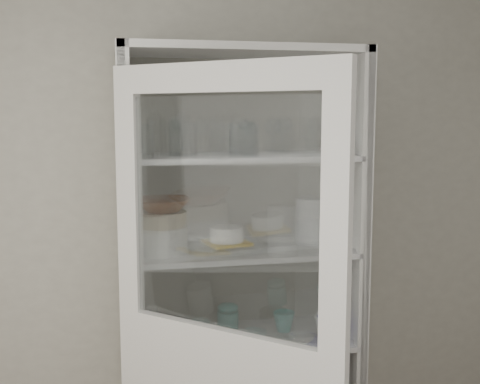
{
  "coord_description": "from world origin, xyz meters",
  "views": [
    {
      "loc": [
        -0.31,
        -1.2,
        1.83
      ],
      "look_at": [
        0.2,
        1.27,
        1.5
      ],
      "focal_mm": 45.0,
      "sensor_mm": 36.0,
      "label": 1
    }
  ],
  "objects_px": {
    "white_canister": "(145,324)",
    "yellow_trivet": "(227,243)",
    "goblet_2": "(273,134)",
    "cream_bowl": "(163,219)",
    "goblet_3": "(283,133)",
    "plate_stack_back": "(152,237)",
    "teal_jar": "(228,320)",
    "goblet_1": "(201,135)",
    "mug_blue": "(330,326)",
    "mug_teal": "(284,321)",
    "terracotta_bowl": "(163,205)",
    "measuring_cups": "(228,340)",
    "mug_white": "(327,326)",
    "white_ramekin": "(227,234)",
    "glass_platter": "(227,246)",
    "goblet_0": "(181,131)",
    "plate_stack_front": "(163,240)",
    "grey_bowl_stack": "(310,221)",
    "pantry_cabinet": "(237,314)"
  },
  "relations": [
    {
      "from": "goblet_1",
      "to": "mug_white",
      "type": "relative_size",
      "value": 1.48
    },
    {
      "from": "goblet_3",
      "to": "white_canister",
      "type": "xyz_separation_m",
      "value": [
        -0.63,
        -0.07,
        -0.82
      ]
    },
    {
      "from": "goblet_1",
      "to": "mug_white",
      "type": "height_order",
      "value": "goblet_1"
    },
    {
      "from": "goblet_2",
      "to": "white_ramekin",
      "type": "bearing_deg",
      "value": -151.55
    },
    {
      "from": "glass_platter",
      "to": "plate_stack_front",
      "type": "bearing_deg",
      "value": -174.57
    },
    {
      "from": "white_ramekin",
      "to": "mug_blue",
      "type": "bearing_deg",
      "value": -7.65
    },
    {
      "from": "mug_teal",
      "to": "measuring_cups",
      "type": "bearing_deg",
      "value": -151.11
    },
    {
      "from": "yellow_trivet",
      "to": "white_ramekin",
      "type": "relative_size",
      "value": 1.19
    },
    {
      "from": "goblet_2",
      "to": "white_canister",
      "type": "bearing_deg",
      "value": -173.92
    },
    {
      "from": "mug_teal",
      "to": "mug_white",
      "type": "relative_size",
      "value": 0.89
    },
    {
      "from": "goblet_3",
      "to": "terracotta_bowl",
      "type": "height_order",
      "value": "goblet_3"
    },
    {
      "from": "grey_bowl_stack",
      "to": "teal_jar",
      "type": "relative_size",
      "value": 1.77
    },
    {
      "from": "goblet_3",
      "to": "teal_jar",
      "type": "distance_m",
      "value": 0.87
    },
    {
      "from": "white_canister",
      "to": "cream_bowl",
      "type": "bearing_deg",
      "value": -49.05
    },
    {
      "from": "white_ramekin",
      "to": "mug_white",
      "type": "height_order",
      "value": "white_ramekin"
    },
    {
      "from": "goblet_0",
      "to": "grey_bowl_stack",
      "type": "height_order",
      "value": "goblet_0"
    },
    {
      "from": "mug_teal",
      "to": "mug_blue",
      "type": "bearing_deg",
      "value": -22.52
    },
    {
      "from": "goblet_3",
      "to": "plate_stack_back",
      "type": "relative_size",
      "value": 0.89
    },
    {
      "from": "pantry_cabinet",
      "to": "goblet_3",
      "type": "height_order",
      "value": "pantry_cabinet"
    },
    {
      "from": "goblet_2",
      "to": "terracotta_bowl",
      "type": "xyz_separation_m",
      "value": [
        -0.5,
        -0.15,
        -0.28
      ]
    },
    {
      "from": "mug_white",
      "to": "cream_bowl",
      "type": "bearing_deg",
      "value": -171.72
    },
    {
      "from": "goblet_1",
      "to": "mug_blue",
      "type": "xyz_separation_m",
      "value": [
        0.54,
        -0.17,
        -0.83
      ]
    },
    {
      "from": "goblet_2",
      "to": "yellow_trivet",
      "type": "xyz_separation_m",
      "value": [
        -0.23,
        -0.13,
        -0.45
      ]
    },
    {
      "from": "glass_platter",
      "to": "mug_teal",
      "type": "xyz_separation_m",
      "value": [
        0.27,
        0.04,
        -0.37
      ]
    },
    {
      "from": "mug_blue",
      "to": "mug_teal",
      "type": "distance_m",
      "value": 0.21
    },
    {
      "from": "goblet_1",
      "to": "white_canister",
      "type": "bearing_deg",
      "value": -170.69
    },
    {
      "from": "yellow_trivet",
      "to": "mug_white",
      "type": "xyz_separation_m",
      "value": [
        0.43,
        -0.07,
        -0.38
      ]
    },
    {
      "from": "white_canister",
      "to": "yellow_trivet",
      "type": "bearing_deg",
      "value": -10.48
    },
    {
      "from": "plate_stack_back",
      "to": "yellow_trivet",
      "type": "xyz_separation_m",
      "value": [
        0.3,
        -0.16,
        -0.0
      ]
    },
    {
      "from": "glass_platter",
      "to": "goblet_0",
      "type": "bearing_deg",
      "value": 141.35
    },
    {
      "from": "yellow_trivet",
      "to": "white_canister",
      "type": "bearing_deg",
      "value": 169.52
    },
    {
      "from": "goblet_1",
      "to": "goblet_2",
      "type": "height_order",
      "value": "goblet_2"
    },
    {
      "from": "plate_stack_front",
      "to": "white_ramekin",
      "type": "bearing_deg",
      "value": 5.43
    },
    {
      "from": "glass_platter",
      "to": "white_ramekin",
      "type": "height_order",
      "value": "white_ramekin"
    },
    {
      "from": "pantry_cabinet",
      "to": "goblet_0",
      "type": "bearing_deg",
      "value": 166.37
    },
    {
      "from": "glass_platter",
      "to": "goblet_1",
      "type": "bearing_deg",
      "value": 130.18
    },
    {
      "from": "white_ramekin",
      "to": "grey_bowl_stack",
      "type": "height_order",
      "value": "grey_bowl_stack"
    },
    {
      "from": "yellow_trivet",
      "to": "measuring_cups",
      "type": "xyz_separation_m",
      "value": [
        -0.01,
        -0.07,
        -0.4
      ]
    },
    {
      "from": "goblet_1",
      "to": "plate_stack_front",
      "type": "bearing_deg",
      "value": -143.65
    },
    {
      "from": "glass_platter",
      "to": "yellow_trivet",
      "type": "height_order",
      "value": "yellow_trivet"
    },
    {
      "from": "cream_bowl",
      "to": "white_canister",
      "type": "height_order",
      "value": "cream_bowl"
    },
    {
      "from": "goblet_2",
      "to": "measuring_cups",
      "type": "distance_m",
      "value": 0.91
    },
    {
      "from": "goblet_3",
      "to": "white_canister",
      "type": "relative_size",
      "value": 1.26
    },
    {
      "from": "pantry_cabinet",
      "to": "grey_bowl_stack",
      "type": "height_order",
      "value": "pantry_cabinet"
    },
    {
      "from": "goblet_3",
      "to": "white_ramekin",
      "type": "distance_m",
      "value": 0.52
    },
    {
      "from": "mug_blue",
      "to": "goblet_3",
      "type": "bearing_deg",
      "value": 151.54
    },
    {
      "from": "glass_platter",
      "to": "mug_teal",
      "type": "distance_m",
      "value": 0.45
    },
    {
      "from": "cream_bowl",
      "to": "white_ramekin",
      "type": "bearing_deg",
      "value": 5.43
    },
    {
      "from": "goblet_1",
      "to": "teal_jar",
      "type": "relative_size",
      "value": 1.41
    },
    {
      "from": "yellow_trivet",
      "to": "mug_blue",
      "type": "distance_m",
      "value": 0.59
    }
  ]
}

